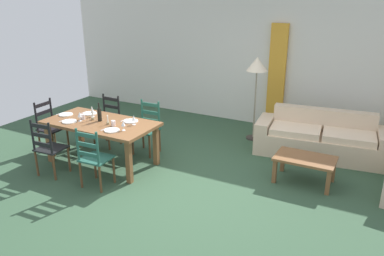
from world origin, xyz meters
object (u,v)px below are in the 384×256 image
Objects in this scene: dining_chair_near_left at (49,148)px; dining_chair_head_west at (50,126)px; dining_chair_far_right at (147,128)px; coffee_cup_primary at (113,123)px; wine_glass_near_right at (123,124)px; coffee_table at (305,161)px; couch at (321,140)px; wine_glass_far_left at (92,111)px; dining_chair_far_left at (108,121)px; dining_table at (101,127)px; wine_bottle at (99,114)px; wine_glass_near_left at (80,115)px; dining_chair_near_right at (94,158)px; wine_glass_far_right at (134,118)px; standing_lamp at (257,69)px; coffee_cup_secondary at (83,117)px.

dining_chair_head_west is at bearing 135.84° from dining_chair_near_left.
coffee_cup_primary is at bearing -97.08° from dining_chair_far_right.
coffee_table is at bearing 21.94° from wine_glass_near_right.
couch is 1.22m from coffee_table.
dining_chair_near_left is at bearing -44.16° from dining_chair_head_west.
wine_glass_far_left is 3.64m from coffee_table.
dining_chair_far_left reaches higher than wine_glass_near_right.
dining_table is at bearing 60.65° from dining_chair_near_left.
wine_bottle reaches higher than dining_table.
coffee_cup_primary is at bearing -18.82° from wine_glass_far_left.
wine_bottle is 0.38m from coffee_cup_primary.
dining_table is 3.37m from coffee_table.
wine_bottle reaches higher than dining_chair_far_right.
dining_chair_near_left is 0.75m from wine_glass_near_left.
wine_glass_far_left reaches higher than dining_table.
dining_chair_far_right is 1.01m from wine_glass_far_left.
wine_glass_near_right is at bearing -16.21° from wine_bottle.
wine_glass_near_right is at bearing -1.22° from wine_glass_near_left.
dining_chair_far_right is at bearing 26.11° from dining_chair_head_west.
wine_glass_far_left is 1.79× the size of coffee_cup_primary.
dining_chair_far_left is 0.94m from wine_glass_near_left.
dining_chair_head_west is 4.52m from coffee_table.
dining_chair_near_right is 3.04× the size of wine_bottle.
wine_glass_far_right is at bearing -143.46° from couch.
wine_glass_far_left is (0.15, -0.56, 0.38)m from dining_chair_far_left.
wine_glass_near_right is at bearing -39.54° from dining_chair_far_left.
dining_table is at bearing -146.87° from couch.
standing_lamp reaches higher than wine_glass_near_right.
standing_lamp is at bearing 58.51° from wine_glass_far_right.
dining_chair_far_left is 0.82m from coffee_cup_secondary.
dining_chair_near_right reaches higher than coffee_table.
wine_glass_far_left is 0.07× the size of couch.
dining_chair_near_left is at bearing -127.31° from standing_lamp.
standing_lamp is (3.09, 2.34, 0.93)m from dining_chair_head_west.
standing_lamp reaches higher than wine_glass_far_right.
dining_chair_near_right reaches higher than wine_glass_near_left.
wine_bottle is 0.63m from wine_glass_far_right.
wine_bottle is 0.35× the size of coffee_table.
wine_glass_far_right is at bearing -28.78° from dining_chair_far_left.
wine_glass_near_left is at bearing -81.75° from dining_chair_far_left.
dining_chair_near_left is 0.59× the size of standing_lamp.
dining_chair_head_west is 1.21m from wine_bottle.
dining_chair_far_right is at bearing 105.09° from wine_glass_far_right.
dining_chair_far_right is at bearing 39.82° from wine_glass_far_left.
dining_chair_far_right is at bearing 57.52° from wine_bottle.
wine_bottle is at bearing -58.84° from dining_chair_far_left.
standing_lamp is at bearing 50.37° from dining_table.
wine_bottle is at bearing 123.57° from dining_chair_near_right.
wine_glass_far_left is (-0.26, 0.12, -0.01)m from wine_bottle.
dining_table is 0.89m from dining_chair_near_left.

